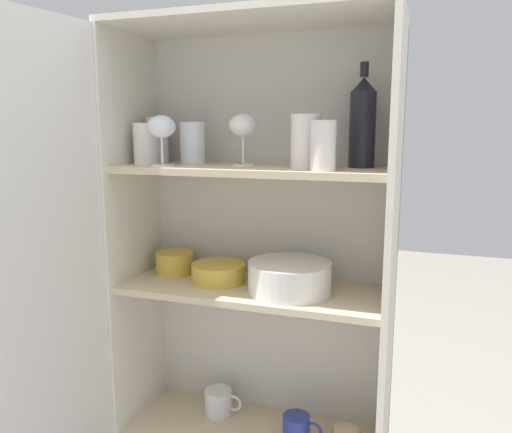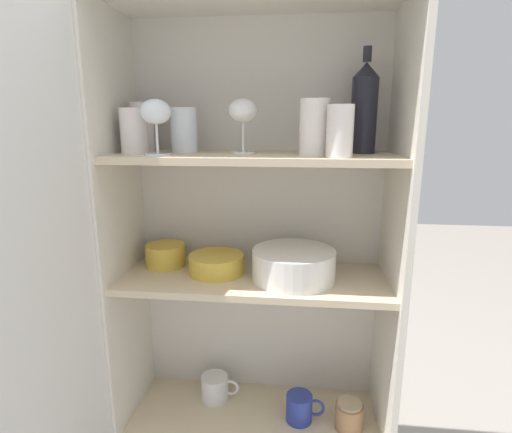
# 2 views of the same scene
# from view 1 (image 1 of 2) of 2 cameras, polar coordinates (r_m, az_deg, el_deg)

# --- Properties ---
(cupboard_back_panel) EXTENTS (0.82, 0.02, 1.53)m
(cupboard_back_panel) POSITION_cam_1_polar(r_m,az_deg,el_deg) (1.67, 1.39, -6.54)
(cupboard_back_panel) COLOR silver
(cupboard_back_panel) RESTS_ON ground_plane
(cupboard_side_left) EXTENTS (0.02, 0.33, 1.53)m
(cupboard_side_left) POSITION_cam_1_polar(r_m,az_deg,el_deg) (1.70, -13.42, -6.55)
(cupboard_side_left) COLOR silver
(cupboard_side_left) RESTS_ON ground_plane
(cupboard_side_right) EXTENTS (0.02, 0.33, 1.53)m
(cupboard_side_right) POSITION_cam_1_polar(r_m,az_deg,el_deg) (1.46, 14.97, -9.46)
(cupboard_side_right) COLOR silver
(cupboard_side_right) RESTS_ON ground_plane
(cupboard_top_panel) EXTENTS (0.82, 0.33, 0.02)m
(cupboard_top_panel) POSITION_cam_1_polar(r_m,az_deg,el_deg) (1.48, -0.44, 21.53)
(cupboard_top_panel) COLOR silver
(cupboard_top_panel) RESTS_ON cupboard_side_left
(shelf_board_lower) EXTENTS (0.79, 0.30, 0.02)m
(shelf_board_lower) POSITION_cam_1_polar(r_m,az_deg,el_deg) (1.74, -0.38, -23.52)
(shelf_board_lower) COLOR beige
(shelf_board_middle) EXTENTS (0.79, 0.30, 0.02)m
(shelf_board_middle) POSITION_cam_1_polar(r_m,az_deg,el_deg) (1.53, -0.40, -8.37)
(shelf_board_middle) COLOR beige
(shelf_board_upper) EXTENTS (0.79, 0.30, 0.02)m
(shelf_board_upper) POSITION_cam_1_polar(r_m,az_deg,el_deg) (1.46, -0.42, 5.37)
(shelf_board_upper) COLOR beige
(cupboard_door) EXTENTS (0.08, 0.41, 1.53)m
(cupboard_door) POSITION_cam_1_polar(r_m,az_deg,el_deg) (1.45, -22.80, -10.06)
(cupboard_door) COLOR silver
(cupboard_door) RESTS_ON ground_plane
(tumbler_glass_0) EXTENTS (0.07, 0.07, 0.13)m
(tumbler_glass_0) POSITION_cam_1_polar(r_m,az_deg,el_deg) (1.30, 7.70, 8.01)
(tumbler_glass_0) COLOR silver
(tumbler_glass_0) RESTS_ON shelf_board_upper
(tumbler_glass_1) EXTENTS (0.07, 0.07, 0.14)m
(tumbler_glass_1) POSITION_cam_1_polar(r_m,az_deg,el_deg) (1.65, -11.22, 8.58)
(tumbler_glass_1) COLOR silver
(tumbler_glass_1) RESTS_ON shelf_board_upper
(tumbler_glass_2) EXTENTS (0.08, 0.08, 0.13)m
(tumbler_glass_2) POSITION_cam_1_polar(r_m,az_deg,el_deg) (1.57, -7.26, 8.33)
(tumbler_glass_2) COLOR white
(tumbler_glass_2) RESTS_ON shelf_board_upper
(tumbler_glass_3) EXTENTS (0.08, 0.08, 0.13)m
(tumbler_glass_3) POSITION_cam_1_polar(r_m,az_deg,el_deg) (1.57, -12.46, 8.12)
(tumbler_glass_3) COLOR silver
(tumbler_glass_3) RESTS_ON shelf_board_upper
(tumbler_glass_4) EXTENTS (0.08, 0.08, 0.15)m
(tumbler_glass_4) POSITION_cam_1_polar(r_m,az_deg,el_deg) (1.37, 5.67, 8.51)
(tumbler_glass_4) COLOR silver
(tumbler_glass_4) RESTS_ON shelf_board_upper
(wine_glass_0) EXTENTS (0.08, 0.08, 0.15)m
(wine_glass_0) POSITION_cam_1_polar(r_m,az_deg,el_deg) (1.48, -10.75, 9.78)
(wine_glass_0) COLOR white
(wine_glass_0) RESTS_ON shelf_board_upper
(wine_glass_1) EXTENTS (0.08, 0.08, 0.15)m
(wine_glass_1) POSITION_cam_1_polar(r_m,az_deg,el_deg) (1.47, -1.51, 10.15)
(wine_glass_1) COLOR white
(wine_glass_1) RESTS_ON shelf_board_upper
(wine_bottle) EXTENTS (0.07, 0.07, 0.29)m
(wine_bottle) POSITION_cam_1_polar(r_m,az_deg,el_deg) (1.44, 12.08, 10.51)
(wine_bottle) COLOR black
(wine_bottle) RESTS_ON shelf_board_upper
(plate_stack_white) EXTENTS (0.24, 0.24, 0.09)m
(plate_stack_white) POSITION_cam_1_polar(r_m,az_deg,el_deg) (1.47, 3.86, -6.93)
(plate_stack_white) COLOR white
(plate_stack_white) RESTS_ON shelf_board_middle
(mixing_bowl_large) EXTENTS (0.17, 0.17, 0.06)m
(mixing_bowl_large) POSITION_cam_1_polar(r_m,az_deg,el_deg) (1.57, -4.30, -6.31)
(mixing_bowl_large) COLOR gold
(mixing_bowl_large) RESTS_ON shelf_board_middle
(serving_bowl_small) EXTENTS (0.13, 0.13, 0.07)m
(serving_bowl_small) POSITION_cam_1_polar(r_m,az_deg,el_deg) (1.68, -9.24, -5.08)
(serving_bowl_small) COLOR gold
(serving_bowl_small) RESTS_ON shelf_board_middle
(coffee_mug_primary) EXTENTS (0.12, 0.08, 0.09)m
(coffee_mug_primary) POSITION_cam_1_polar(r_m,az_deg,el_deg) (1.67, 4.71, -23.07)
(coffee_mug_primary) COLOR #283893
(coffee_mug_primary) RESTS_ON shelf_board_lower
(coffee_mug_extra_1) EXTENTS (0.13, 0.09, 0.08)m
(coffee_mug_extra_1) POSITION_cam_1_polar(r_m,az_deg,el_deg) (1.80, -4.26, -20.35)
(coffee_mug_extra_1) COLOR white
(coffee_mug_extra_1) RESTS_ON shelf_board_lower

